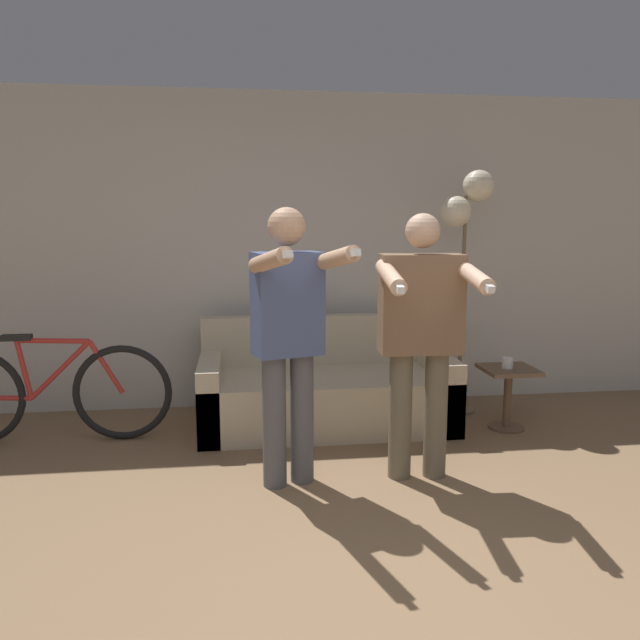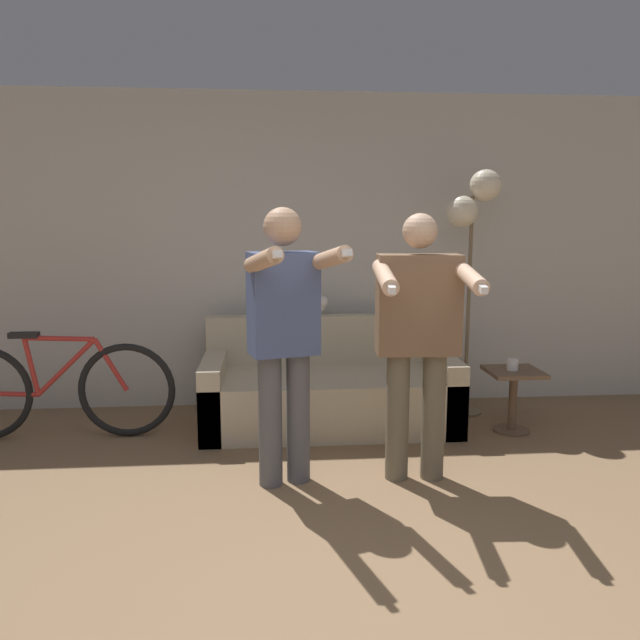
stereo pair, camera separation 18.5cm
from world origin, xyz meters
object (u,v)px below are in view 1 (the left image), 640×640
(cat, at_px, (301,307))
(floor_lamp, at_px, (466,213))
(cup, at_px, (508,363))
(person_left, at_px, (289,329))
(side_table, at_px, (508,386))
(person_right, at_px, (421,328))
(couch, at_px, (326,391))
(bicycle, at_px, (49,393))

(cat, bearing_deg, floor_lamp, -5.96)
(cup, bearing_deg, person_left, -154.85)
(cat, distance_m, side_table, 1.72)
(cat, xyz_separation_m, side_table, (1.51, -0.61, -0.54))
(floor_lamp, bearing_deg, person_right, -119.75)
(couch, distance_m, side_table, 1.38)
(couch, bearing_deg, person_right, -68.58)
(couch, height_order, person_right, person_right)
(cat, distance_m, cup, 1.66)
(couch, xyz_separation_m, person_left, (-0.36, -1.08, 0.69))
(person_left, distance_m, cat, 1.43)
(person_left, height_order, side_table, person_left)
(person_left, xyz_separation_m, cup, (1.70, 0.80, -0.43))
(bicycle, bearing_deg, couch, 4.38)
(couch, xyz_separation_m, side_table, (1.35, -0.28, 0.07))
(couch, relative_size, bicycle, 1.12)
(cat, height_order, bicycle, cat)
(side_table, bearing_deg, cup, -163.94)
(couch, height_order, cat, cat)
(floor_lamp, height_order, cup, floor_lamp)
(floor_lamp, relative_size, side_table, 4.15)
(floor_lamp, distance_m, cup, 1.22)
(cup, bearing_deg, side_table, 16.06)
(person_right, height_order, bicycle, person_right)
(cat, relative_size, cup, 5.66)
(floor_lamp, height_order, side_table, floor_lamp)
(person_left, bearing_deg, side_table, 9.76)
(couch, bearing_deg, cat, 115.85)
(person_left, relative_size, cat, 3.50)
(couch, relative_size, cup, 22.98)
(couch, bearing_deg, cup, -11.93)
(bicycle, bearing_deg, person_right, -21.01)
(cup, relative_size, bicycle, 0.05)
(person_left, distance_m, side_table, 1.99)
(floor_lamp, xyz_separation_m, cup, (0.19, -0.47, -1.11))
(person_left, bearing_deg, person_right, -15.23)
(person_right, xyz_separation_m, cat, (-0.58, 1.41, -0.06))
(side_table, xyz_separation_m, bicycle, (-3.35, 0.13, 0.03))
(person_left, bearing_deg, cat, 66.42)
(couch, xyz_separation_m, cup, (1.34, -0.28, 0.25))
(couch, distance_m, floor_lamp, 1.79)
(cat, relative_size, side_table, 0.99)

